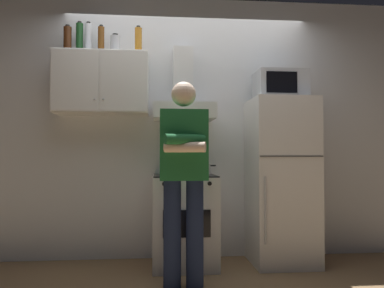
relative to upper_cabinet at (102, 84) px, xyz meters
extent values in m
plane|color=olive|center=(0.85, -0.37, -1.75)|extent=(7.00, 7.00, 0.00)
cube|color=white|center=(0.85, 0.23, -0.40)|extent=(4.80, 0.10, 2.70)
cube|color=white|center=(0.00, 0.01, 0.00)|extent=(0.90, 0.34, 0.60)
cube|color=white|center=(-0.22, -0.17, 0.00)|extent=(0.43, 0.01, 0.58)
cube|color=white|center=(0.22, -0.17, 0.00)|extent=(0.43, 0.01, 0.58)
sphere|color=#B2B2B7|center=(-0.04, -0.18, -0.18)|extent=(0.02, 0.02, 0.02)
sphere|color=#B2B2B7|center=(0.04, -0.18, -0.18)|extent=(0.02, 0.02, 0.02)
cube|color=silver|center=(0.80, -0.12, -1.32)|extent=(0.60, 0.60, 0.85)
cube|color=black|center=(0.80, -0.12, -0.89)|extent=(0.59, 0.59, 0.01)
cube|color=black|center=(0.80, -0.43, -1.30)|extent=(0.42, 0.01, 0.24)
cylinder|color=black|center=(0.67, -0.24, -0.88)|extent=(0.16, 0.16, 0.01)
cylinder|color=black|center=(0.93, -0.24, -0.88)|extent=(0.16, 0.16, 0.01)
cylinder|color=black|center=(0.67, 0.00, -0.88)|extent=(0.16, 0.16, 0.01)
cylinder|color=black|center=(0.93, 0.00, -0.88)|extent=(0.16, 0.16, 0.01)
cylinder|color=black|center=(0.60, -0.44, -0.95)|extent=(0.04, 0.02, 0.04)
cylinder|color=black|center=(0.73, -0.44, -0.95)|extent=(0.04, 0.02, 0.04)
cylinder|color=black|center=(0.87, -0.44, -0.95)|extent=(0.04, 0.02, 0.04)
cylinder|color=black|center=(1.00, -0.44, -0.95)|extent=(0.04, 0.02, 0.04)
cube|color=white|center=(0.80, -0.04, -0.27)|extent=(0.60, 0.44, 0.15)
cube|color=white|center=(0.80, 0.10, 0.10)|extent=(0.20, 0.16, 0.60)
cube|color=white|center=(1.75, -0.12, -0.95)|extent=(0.60, 0.60, 1.60)
cube|color=#4C4C4C|center=(1.75, -0.43, -0.71)|extent=(0.59, 0.01, 0.01)
cylinder|color=silver|center=(1.50, -0.44, -1.19)|extent=(0.02, 0.02, 0.60)
cube|color=#B7BABF|center=(1.75, -0.10, -0.01)|extent=(0.48, 0.36, 0.28)
cube|color=black|center=(1.71, -0.29, -0.01)|extent=(0.30, 0.01, 0.20)
cylinder|color=#192342|center=(0.66, -0.72, -1.32)|extent=(0.14, 0.14, 0.85)
cylinder|color=#192342|center=(0.84, -0.72, -1.32)|extent=(0.14, 0.14, 0.85)
cube|color=#1E6633|center=(0.75, -0.72, -0.62)|extent=(0.38, 0.20, 0.56)
cylinder|color=#1E6633|center=(0.75, -0.86, -0.58)|extent=(0.33, 0.17, 0.08)
cylinder|color=beige|center=(0.75, -0.86, -0.64)|extent=(0.33, 0.17, 0.08)
sphere|color=beige|center=(0.75, -0.72, -0.21)|extent=(0.20, 0.20, 0.20)
cylinder|color=#B7BABF|center=(0.93, -0.24, -0.83)|extent=(0.21, 0.21, 0.09)
cylinder|color=black|center=(0.80, -0.24, -0.80)|extent=(0.05, 0.01, 0.01)
cylinder|color=black|center=(1.06, -0.24, -0.80)|extent=(0.05, 0.01, 0.01)
cylinder|color=#B2B5BA|center=(0.13, -0.01, 0.39)|extent=(0.10, 0.10, 0.17)
cylinder|color=black|center=(0.13, -0.01, 0.48)|extent=(0.05, 0.05, 0.02)
cylinder|color=#47230F|center=(-0.33, 0.00, 0.42)|extent=(0.08, 0.08, 0.25)
cylinder|color=black|center=(-0.33, 0.00, 0.56)|extent=(0.04, 0.04, 0.02)
cylinder|color=#B7721E|center=(0.35, 0.00, 0.43)|extent=(0.07, 0.07, 0.26)
cylinder|color=black|center=(0.35, 0.00, 0.57)|extent=(0.04, 0.04, 0.02)
cylinder|color=#19471E|center=(-0.23, 0.03, 0.45)|extent=(0.07, 0.07, 0.30)
cylinder|color=black|center=(-0.23, 0.03, 0.61)|extent=(0.04, 0.04, 0.02)
cylinder|color=silver|center=(-0.14, 0.03, 0.45)|extent=(0.07, 0.07, 0.29)
cylinder|color=black|center=(-0.14, 0.03, 0.60)|extent=(0.04, 0.04, 0.02)
cylinder|color=brown|center=(-0.01, 0.01, 0.43)|extent=(0.06, 0.06, 0.26)
cylinder|color=black|center=(-0.01, 0.01, 0.57)|extent=(0.03, 0.03, 0.02)
camera|label=1|loc=(0.54, -3.79, -0.71)|focal=35.88mm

